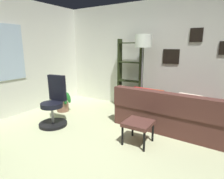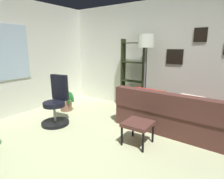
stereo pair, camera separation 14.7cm
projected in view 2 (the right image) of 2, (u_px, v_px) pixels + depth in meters
ground_plane at (105, 157)px, 2.88m from camera, size 4.70×5.43×0.10m
wall_back_with_windows at (2, 58)px, 4.08m from camera, size 4.70×0.12×2.65m
wall_right_with_frames at (165, 58)px, 4.49m from camera, size 0.12×5.43×2.65m
couch at (180, 114)px, 3.75m from camera, size 1.78×2.11×0.79m
footstool at (138, 125)px, 3.09m from camera, size 0.44×0.44×0.38m
office_chair at (56, 106)px, 3.90m from camera, size 0.56×0.56×1.02m
bookshelf at (133, 79)px, 4.79m from camera, size 0.18×0.64×1.77m
floor_lamp at (146, 47)px, 4.11m from camera, size 0.35×0.35×1.84m
potted_plant at (66, 103)px, 4.75m from camera, size 0.30×0.50×0.58m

